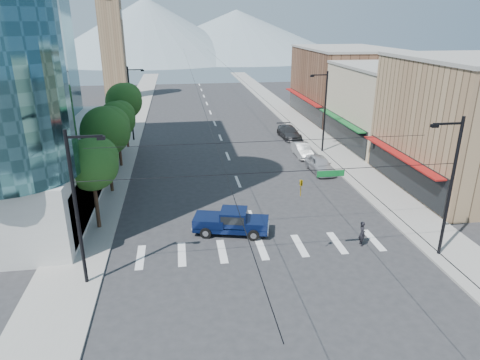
{
  "coord_description": "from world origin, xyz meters",
  "views": [
    {
      "loc": [
        -5.17,
        -22.76,
        14.1
      ],
      "look_at": [
        -0.9,
        6.48,
        3.0
      ],
      "focal_mm": 32.0,
      "sensor_mm": 36.0,
      "label": 1
    }
  ],
  "objects_px": {
    "parked_car_near": "(320,164)",
    "pedestrian": "(362,233)",
    "parked_car_far": "(289,132)",
    "pickup_truck": "(231,221)",
    "parked_car_mid": "(302,150)"
  },
  "relations": [
    {
      "from": "parked_car_near",
      "to": "parked_car_mid",
      "type": "distance_m",
      "value": 5.36
    },
    {
      "from": "pedestrian",
      "to": "parked_car_far",
      "type": "height_order",
      "value": "pedestrian"
    },
    {
      "from": "parked_car_mid",
      "to": "pickup_truck",
      "type": "bearing_deg",
      "value": -121.12
    },
    {
      "from": "parked_car_near",
      "to": "pedestrian",
      "type": "bearing_deg",
      "value": -99.42
    },
    {
      "from": "parked_car_far",
      "to": "pickup_truck",
      "type": "bearing_deg",
      "value": -116.38
    },
    {
      "from": "pedestrian",
      "to": "pickup_truck",
      "type": "bearing_deg",
      "value": 73.3
    },
    {
      "from": "pickup_truck",
      "to": "parked_car_mid",
      "type": "bearing_deg",
      "value": 73.48
    },
    {
      "from": "pedestrian",
      "to": "parked_car_far",
      "type": "distance_m",
      "value": 27.62
    },
    {
      "from": "pickup_truck",
      "to": "pedestrian",
      "type": "distance_m",
      "value": 8.89
    },
    {
      "from": "pedestrian",
      "to": "parked_car_far",
      "type": "xyz_separation_m",
      "value": [
        2.12,
        27.54,
        -0.09
      ]
    },
    {
      "from": "pedestrian",
      "to": "parked_car_near",
      "type": "distance_m",
      "value": 14.62
    },
    {
      "from": "parked_car_near",
      "to": "parked_car_far",
      "type": "height_order",
      "value": "parked_car_near"
    },
    {
      "from": "parked_car_far",
      "to": "parked_car_mid",
      "type": "bearing_deg",
      "value": -97.0
    },
    {
      "from": "pickup_truck",
      "to": "parked_car_mid",
      "type": "xyz_separation_m",
      "value": [
        10.01,
        16.92,
        -0.22
      ]
    },
    {
      "from": "pedestrian",
      "to": "parked_car_far",
      "type": "bearing_deg",
      "value": -1.89
    }
  ]
}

